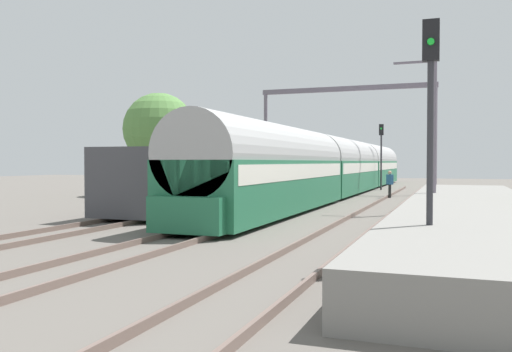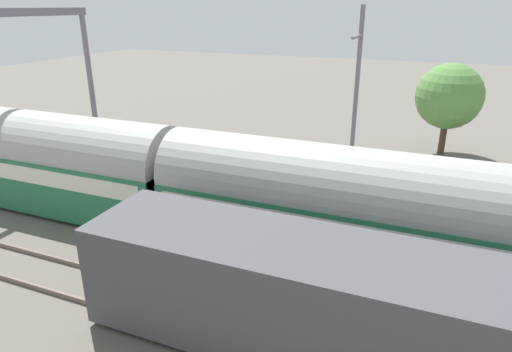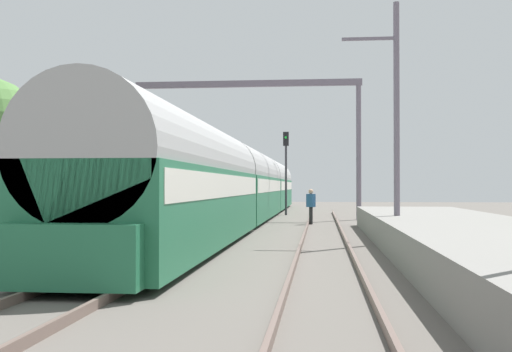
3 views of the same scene
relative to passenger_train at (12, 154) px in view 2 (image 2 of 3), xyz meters
name	(u,v)px [view 2 (image 2 of 3)]	position (x,y,z in m)	size (l,w,h in m)	color
platform	(457,182)	(8.07, -18.02, -1.52)	(4.40, 28.00, 0.90)	gray
passenger_train	(12,154)	(0.00, 0.00, 0.00)	(2.93, 49.20, 3.82)	#236B47
freight_car	(347,308)	(-4.26, -15.42, -0.50)	(2.80, 13.00, 2.70)	#47474C
person_crossing	(135,160)	(3.67, -3.57, -0.94)	(0.46, 0.43, 1.73)	#242424
catenary_pole_east_mid	(356,99)	(6.61, -13.37, 2.18)	(1.90, 0.20, 8.00)	slate
tree_east_background	(449,96)	(13.66, -17.24, 1.32)	(3.59, 3.59, 5.10)	#4C3826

